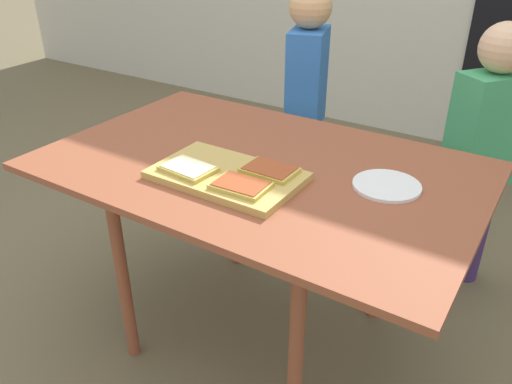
{
  "coord_description": "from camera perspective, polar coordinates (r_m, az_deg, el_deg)",
  "views": [
    {
      "loc": [
        0.74,
        -1.16,
        1.34
      ],
      "look_at": [
        -0.01,
        0.0,
        0.58
      ],
      "focal_mm": 35.75,
      "sensor_mm": 36.0,
      "label": 1
    }
  ],
  "objects": [
    {
      "name": "child_right",
      "position": [
        2.01,
        23.89,
        4.39
      ],
      "size": [
        0.26,
        0.28,
        1.04
      ],
      "color": "#41295B",
      "rests_on": "ground"
    },
    {
      "name": "pizza_slice_far_right",
      "position": [
        1.42,
        1.55,
        2.5
      ],
      "size": [
        0.15,
        0.11,
        0.01
      ],
      "color": "gold",
      "rests_on": "cutting_board"
    },
    {
      "name": "cutting_board",
      "position": [
        1.43,
        -3.28,
        1.86
      ],
      "size": [
        0.41,
        0.25,
        0.02
      ],
      "primitive_type": "cube",
      "color": "tan",
      "rests_on": "dining_table"
    },
    {
      "name": "dining_table",
      "position": [
        1.55,
        0.31,
        1.19
      ],
      "size": [
        1.29,
        0.83,
        0.68
      ],
      "color": "brown",
      "rests_on": "ground"
    },
    {
      "name": "ground_plane",
      "position": [
        1.92,
        0.26,
        -15.41
      ],
      "size": [
        16.0,
        16.0,
        0.0
      ],
      "primitive_type": "plane",
      "color": "brown"
    },
    {
      "name": "plate_white_right",
      "position": [
        1.43,
        14.41,
        0.7
      ],
      "size": [
        0.19,
        0.19,
        0.01
      ],
      "primitive_type": "cylinder",
      "color": "white",
      "rests_on": "dining_table"
    },
    {
      "name": "child_left",
      "position": [
        2.23,
        5.62,
        10.28
      ],
      "size": [
        0.2,
        0.27,
        1.1
      ],
      "color": "#424C53",
      "rests_on": "ground"
    },
    {
      "name": "pizza_slice_near_left",
      "position": [
        1.44,
        -7.6,
        2.65
      ],
      "size": [
        0.16,
        0.12,
        0.01
      ],
      "color": "gold",
      "rests_on": "cutting_board"
    },
    {
      "name": "pizza_slice_near_right",
      "position": [
        1.34,
        -1.71,
        0.77
      ],
      "size": [
        0.15,
        0.11,
        0.01
      ],
      "color": "gold",
      "rests_on": "cutting_board"
    }
  ]
}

